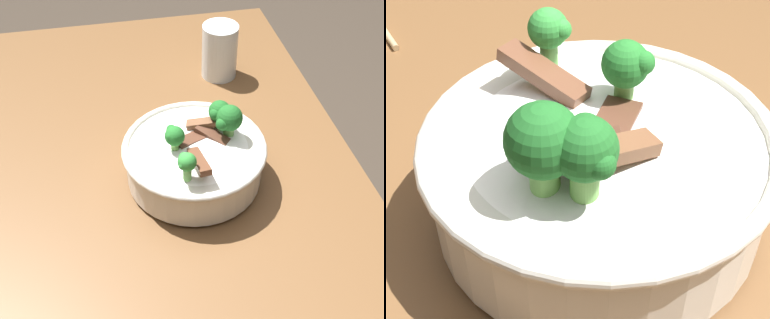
{
  "view_description": "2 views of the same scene",
  "coord_description": "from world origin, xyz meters",
  "views": [
    {
      "loc": [
        -0.57,
        0.04,
        1.44
      ],
      "look_at": [
        0.04,
        -0.09,
        0.85
      ],
      "focal_mm": 46.61,
      "sensor_mm": 36.0,
      "label": 1
    },
    {
      "loc": [
        0.25,
        -0.33,
        1.13
      ],
      "look_at": [
        0.01,
        -0.08,
        0.82
      ],
      "focal_mm": 55.47,
      "sensor_mm": 36.0,
      "label": 2
    }
  ],
  "objects": [
    {
      "name": "rice_bowl",
      "position": [
        0.04,
        -0.09,
        0.85
      ],
      "size": [
        0.25,
        0.25,
        0.14
      ],
      "color": "silver",
      "rests_on": "dining_table"
    },
    {
      "name": "drinking_glass",
      "position": [
        0.36,
        -0.21,
        0.85
      ],
      "size": [
        0.08,
        0.08,
        0.12
      ],
      "color": "white",
      "rests_on": "dining_table"
    },
    {
      "name": "dining_table",
      "position": [
        0.0,
        0.0,
        0.66
      ],
      "size": [
        1.29,
        0.8,
        0.79
      ],
      "color": "brown",
      "rests_on": "ground"
    }
  ]
}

